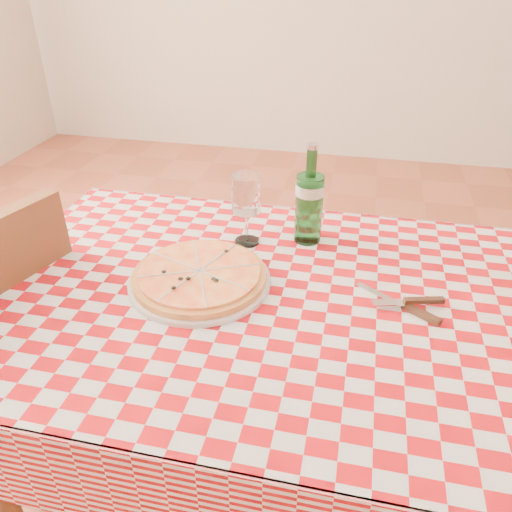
{
  "coord_description": "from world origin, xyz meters",
  "views": [
    {
      "loc": [
        0.19,
        -0.89,
        1.42
      ],
      "look_at": [
        -0.02,
        0.06,
        0.82
      ],
      "focal_mm": 35.0,
      "sensor_mm": 36.0,
      "label": 1
    }
  ],
  "objects_px": {
    "pizza_plate": "(200,275)",
    "water_bottle": "(310,194)",
    "wine_glass": "(247,210)",
    "dining_table": "(259,327)"
  },
  "relations": [
    {
      "from": "wine_glass",
      "to": "pizza_plate",
      "type": "bearing_deg",
      "value": -106.67
    },
    {
      "from": "pizza_plate",
      "to": "wine_glass",
      "type": "relative_size",
      "value": 1.74
    },
    {
      "from": "dining_table",
      "to": "water_bottle",
      "type": "relative_size",
      "value": 4.55
    },
    {
      "from": "water_bottle",
      "to": "wine_glass",
      "type": "bearing_deg",
      "value": -162.64
    },
    {
      "from": "dining_table",
      "to": "pizza_plate",
      "type": "xyz_separation_m",
      "value": [
        -0.14,
        0.01,
        0.12
      ]
    },
    {
      "from": "dining_table",
      "to": "pizza_plate",
      "type": "bearing_deg",
      "value": 175.65
    },
    {
      "from": "pizza_plate",
      "to": "water_bottle",
      "type": "height_order",
      "value": "water_bottle"
    },
    {
      "from": "pizza_plate",
      "to": "wine_glass",
      "type": "xyz_separation_m",
      "value": [
        0.06,
        0.21,
        0.07
      ]
    },
    {
      "from": "pizza_plate",
      "to": "wine_glass",
      "type": "distance_m",
      "value": 0.23
    },
    {
      "from": "pizza_plate",
      "to": "water_bottle",
      "type": "xyz_separation_m",
      "value": [
        0.22,
        0.26,
        0.11
      ]
    }
  ]
}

